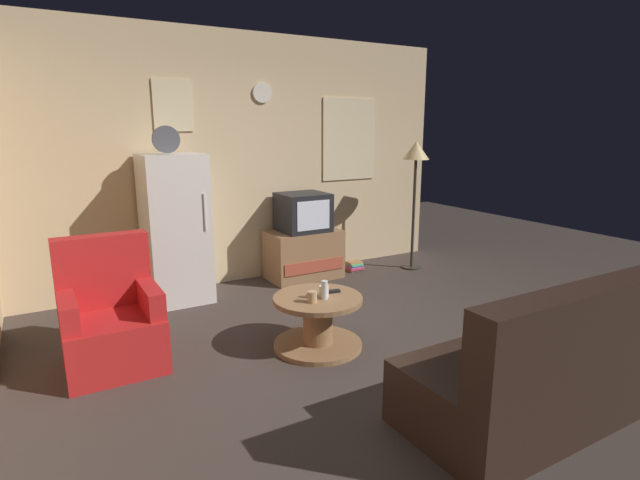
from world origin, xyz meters
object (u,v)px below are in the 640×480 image
object	(u,v)px
coffee_table	(318,322)
mug_ceramic_tan	(312,297)
remote_control	(331,291)
armchair	(111,321)
mug_ceramic_white	(324,291)
tv_stand	(304,254)
standing_lamp	(416,160)
book_stack	(354,266)
wine_glass	(324,290)
couch	(543,371)
fridge	(175,228)
crt_tv	(303,212)

from	to	relation	value
coffee_table	mug_ceramic_tan	xyz separation A→B (m)	(-0.10, -0.09, 0.26)
remote_control	armchair	bearing A→B (deg)	173.63
coffee_table	mug_ceramic_white	bearing A→B (deg)	-23.21
mug_ceramic_tan	remote_control	size ratio (longest dim) A/B	0.60
mug_ceramic_white	armchair	world-z (taller)	armchair
tv_stand	standing_lamp	size ratio (longest dim) A/B	0.53
coffee_table	book_stack	size ratio (longest dim) A/B	3.67
mug_ceramic_tan	remote_control	xyz separation A→B (m)	(0.24, 0.12, -0.03)
wine_glass	mug_ceramic_white	world-z (taller)	wine_glass
coffee_table	couch	size ratio (longest dim) A/B	0.42
tv_stand	remote_control	world-z (taller)	tv_stand
fridge	crt_tv	distance (m)	1.48
book_stack	remote_control	bearing A→B (deg)	-129.09
fridge	crt_tv	size ratio (longest dim) A/B	3.28
standing_lamp	mug_ceramic_tan	xyz separation A→B (m)	(-2.29, -1.52, -0.88)
coffee_table	mug_ceramic_white	xyz separation A→B (m)	(0.05, -0.02, 0.26)
crt_tv	wine_glass	size ratio (longest dim) A/B	3.60
wine_glass	book_stack	distance (m)	2.34
tv_stand	coffee_table	bearing A→B (deg)	-114.73
fridge	standing_lamp	distance (m)	2.95
tv_stand	coffee_table	size ratio (longest dim) A/B	1.17
tv_stand	standing_lamp	bearing A→B (deg)	-12.99
couch	coffee_table	bearing A→B (deg)	113.55
couch	book_stack	size ratio (longest dim) A/B	8.67
crt_tv	coffee_table	world-z (taller)	crt_tv
tv_stand	coffee_table	xyz separation A→B (m)	(-0.80, -1.74, -0.07)
tv_stand	standing_lamp	distance (m)	1.78
armchair	mug_ceramic_white	bearing A→B (deg)	-19.71
fridge	book_stack	size ratio (longest dim) A/B	9.03
fridge	remote_control	world-z (taller)	fridge
standing_lamp	coffee_table	world-z (taller)	standing_lamp
mug_ceramic_white	couch	size ratio (longest dim) A/B	0.05
couch	book_stack	xyz separation A→B (m)	(0.81, 3.25, -0.26)
crt_tv	mug_ceramic_tan	size ratio (longest dim) A/B	6.00
fridge	coffee_table	bearing A→B (deg)	-68.35
wine_glass	remote_control	world-z (taller)	wine_glass
tv_stand	couch	xyz separation A→B (m)	(-0.12, -3.31, 0.03)
fridge	standing_lamp	bearing A→B (deg)	-5.82
mug_ceramic_tan	coffee_table	bearing A→B (deg)	42.37
tv_stand	wine_glass	xyz separation A→B (m)	(-0.78, -1.82, 0.22)
tv_stand	couch	size ratio (longest dim) A/B	0.49
mug_ceramic_tan	couch	distance (m)	1.68
tv_stand	mug_ceramic_tan	distance (m)	2.05
couch	remote_control	bearing A→B (deg)	108.75
wine_glass	mug_ceramic_tan	distance (m)	0.13
tv_stand	mug_ceramic_white	world-z (taller)	tv_stand
crt_tv	mug_ceramic_white	world-z (taller)	crt_tv
wine_glass	mug_ceramic_tan	xyz separation A→B (m)	(-0.12, -0.02, -0.03)
remote_control	book_stack	bearing A→B (deg)	61.64
standing_lamp	mug_ceramic_white	size ratio (longest dim) A/B	17.67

